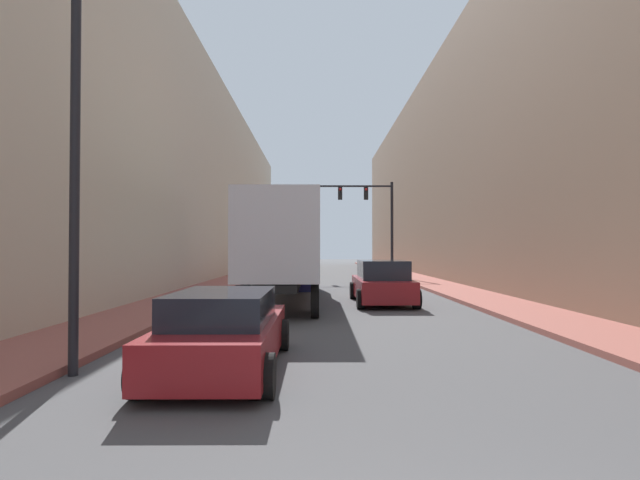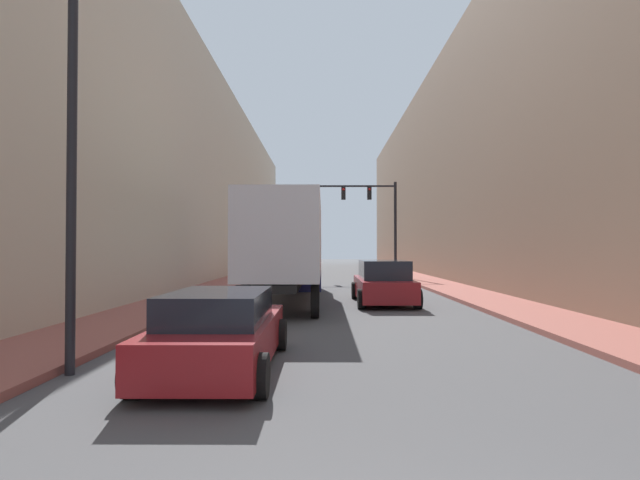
# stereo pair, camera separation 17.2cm
# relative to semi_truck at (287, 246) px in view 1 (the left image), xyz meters

# --- Properties ---
(sidewalk_right) EXTENTS (2.52, 80.00, 0.15)m
(sidewalk_right) POSITION_rel_semi_truck_xyz_m (7.92, 12.03, -2.14)
(sidewalk_right) COLOR #9E564C
(sidewalk_right) RESTS_ON ground
(sidewalk_left) EXTENTS (2.52, 80.00, 0.15)m
(sidewalk_left) POSITION_rel_semi_truck_xyz_m (-4.24, 12.03, -2.14)
(sidewalk_left) COLOR #9E564C
(sidewalk_left) RESTS_ON ground
(building_right) EXTENTS (6.00, 80.00, 15.16)m
(building_right) POSITION_rel_semi_truck_xyz_m (12.18, 12.03, 5.36)
(building_right) COLOR #846B56
(building_right) RESTS_ON ground
(building_left) EXTENTS (6.00, 80.00, 14.03)m
(building_left) POSITION_rel_semi_truck_xyz_m (-8.50, 12.03, 4.80)
(building_left) COLOR beige
(building_left) RESTS_ON ground
(semi_truck) EXTENTS (2.57, 12.56, 3.90)m
(semi_truck) POSITION_rel_semi_truck_xyz_m (0.00, 0.00, 0.00)
(semi_truck) COLOR silver
(semi_truck) RESTS_ON ground
(sedan_car) EXTENTS (2.02, 4.64, 1.37)m
(sedan_car) POSITION_rel_semi_truck_xyz_m (-0.40, -11.43, -1.56)
(sedan_car) COLOR maroon
(sedan_car) RESTS_ON ground
(suv_car) EXTENTS (2.20, 4.93, 1.65)m
(suv_car) POSITION_rel_semi_truck_xyz_m (3.69, -0.95, -1.44)
(suv_car) COLOR maroon
(suv_car) RESTS_ON ground
(traffic_signal_gantry) EXTENTS (7.46, 0.35, 6.85)m
(traffic_signal_gantry) POSITION_rel_semi_truck_xyz_m (4.54, 15.19, 2.71)
(traffic_signal_gantry) COLOR black
(traffic_signal_gantry) RESTS_ON ground
(street_lamp) EXTENTS (0.44, 0.44, 6.90)m
(street_lamp) POSITION_rel_semi_truck_xyz_m (-2.83, -11.79, 2.20)
(street_lamp) COLOR black
(street_lamp) RESTS_ON ground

